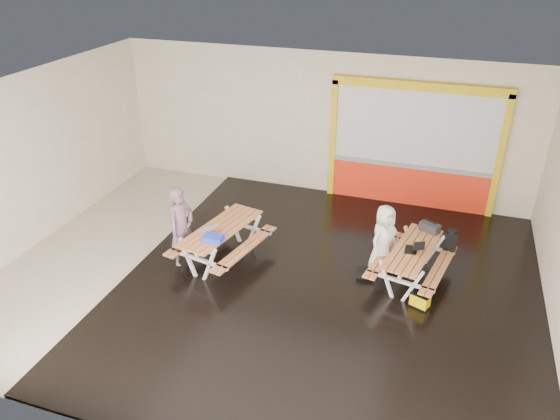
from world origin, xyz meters
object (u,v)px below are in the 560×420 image
(backpack, at_px, (451,239))
(toolbox, at_px, (430,227))
(person_right, at_px, (383,238))
(blue_pouch, at_px, (213,238))
(fluke_bag, at_px, (420,300))
(laptop_left, at_px, (209,229))
(picnic_table_right, at_px, (412,256))
(dark_case, at_px, (366,273))
(laptop_right, at_px, (414,248))
(picnic_table_left, at_px, (222,235))
(person_left, at_px, (182,228))

(backpack, bearing_deg, toolbox, 169.97)
(person_right, bearing_deg, blue_pouch, 139.48)
(toolbox, distance_m, backpack, 0.44)
(fluke_bag, bearing_deg, laptop_left, 178.64)
(person_right, height_order, blue_pouch, person_right)
(picnic_table_right, distance_m, dark_case, 0.94)
(laptop_right, bearing_deg, blue_pouch, -165.48)
(person_right, bearing_deg, picnic_table_left, 130.01)
(picnic_table_left, distance_m, picnic_table_right, 3.65)
(laptop_left, distance_m, blue_pouch, 0.39)
(blue_pouch, distance_m, backpack, 4.50)
(toolbox, distance_m, dark_case, 1.54)
(laptop_right, bearing_deg, fluke_bag, -70.70)
(picnic_table_right, xyz_separation_m, fluke_bag, (0.26, -0.79, -0.38))
(toolbox, relative_size, backpack, 1.06)
(person_left, distance_m, backpack, 5.15)
(picnic_table_left, xyz_separation_m, laptop_left, (-0.16, -0.21, 0.23))
(person_left, relative_size, fluke_bag, 4.32)
(picnic_table_left, height_order, blue_pouch, blue_pouch)
(blue_pouch, bearing_deg, person_right, 20.89)
(picnic_table_right, relative_size, person_left, 1.22)
(person_left, distance_m, laptop_right, 4.38)
(person_right, distance_m, backpack, 1.32)
(person_left, height_order, dark_case, person_left)
(person_left, xyz_separation_m, laptop_left, (0.52, 0.12, 0.01))
(picnic_table_left, bearing_deg, backpack, 15.05)
(toolbox, height_order, dark_case, toolbox)
(picnic_table_left, relative_size, picnic_table_right, 1.08)
(picnic_table_left, height_order, fluke_bag, picnic_table_left)
(laptop_left, xyz_separation_m, fluke_bag, (4.04, -0.10, -0.64))
(picnic_table_right, distance_m, laptop_right, 0.23)
(toolbox, xyz_separation_m, backpack, (0.41, -0.07, -0.15))
(person_right, distance_m, laptop_left, 3.31)
(picnic_table_left, xyz_separation_m, picnic_table_right, (3.62, 0.48, -0.04))
(laptop_left, height_order, laptop_right, laptop_left)
(picnic_table_right, bearing_deg, backpack, 46.34)
(laptop_left, relative_size, toolbox, 0.97)
(dark_case, bearing_deg, person_right, 50.93)
(toolbox, relative_size, fluke_bag, 1.11)
(picnic_table_right, relative_size, person_right, 1.52)
(laptop_right, xyz_separation_m, backpack, (0.62, 0.74, -0.11))
(dark_case, xyz_separation_m, fluke_bag, (1.07, -0.63, 0.07))
(picnic_table_right, height_order, toolbox, toolbox)
(person_right, bearing_deg, picnic_table_right, -74.64)
(picnic_table_right, height_order, blue_pouch, blue_pouch)
(dark_case, bearing_deg, picnic_table_left, -173.36)
(blue_pouch, height_order, backpack, blue_pouch)
(blue_pouch, xyz_separation_m, backpack, (4.18, 1.66, -0.16))
(laptop_right, xyz_separation_m, fluke_bag, (0.25, -0.71, -0.59))
(person_left, height_order, backpack, person_left)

